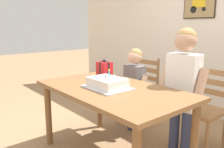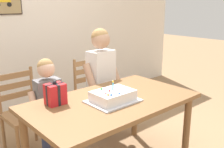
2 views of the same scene
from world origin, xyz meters
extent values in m
cube|color=silver|center=(0.00, 1.93, 1.30)|extent=(6.40, 0.08, 2.60)
cylinder|color=black|center=(-0.16, 1.87, 1.59)|extent=(0.06, 0.01, 0.06)
cube|color=brown|center=(0.00, 0.00, 0.73)|extent=(1.56, 0.90, 0.04)
cylinder|color=brown|center=(0.70, -0.37, 0.36)|extent=(0.07, 0.07, 0.71)
cylinder|color=brown|center=(0.70, 0.37, 0.36)|extent=(0.07, 0.07, 0.71)
cube|color=silver|center=(-0.03, -0.05, 0.76)|extent=(0.44, 0.34, 0.01)
cube|color=white|center=(-0.03, -0.05, 0.81)|extent=(0.36, 0.26, 0.09)
cylinder|color=#33ADE5|center=(-0.01, -0.03, 0.89)|extent=(0.01, 0.01, 0.07)
sphere|color=yellow|center=(-0.01, -0.03, 0.94)|extent=(0.02, 0.02, 0.02)
sphere|color=red|center=(-0.06, -0.04, 0.86)|extent=(0.02, 0.02, 0.02)
sphere|color=blue|center=(-0.12, -0.13, 0.86)|extent=(0.02, 0.02, 0.02)
sphere|color=green|center=(-0.08, 0.05, 0.86)|extent=(0.02, 0.02, 0.02)
sphere|color=blue|center=(-0.04, -0.14, 0.86)|extent=(0.02, 0.02, 0.02)
sphere|color=red|center=(-0.13, -0.07, 0.86)|extent=(0.01, 0.01, 0.01)
sphere|color=orange|center=(-0.14, -0.11, 0.86)|extent=(0.02, 0.02, 0.02)
cube|color=red|center=(-0.44, 0.24, 0.85)|extent=(0.16, 0.13, 0.18)
cube|color=black|center=(-0.44, 0.24, 0.85)|extent=(0.17, 0.02, 0.19)
cube|color=black|center=(-0.44, 0.24, 0.85)|extent=(0.02, 0.14, 0.19)
sphere|color=black|center=(-0.44, 0.24, 0.95)|extent=(0.04, 0.04, 0.04)
cube|color=#996B42|center=(-0.48, 0.86, 0.45)|extent=(0.44, 0.44, 0.04)
cylinder|color=#996B42|center=(-0.28, 0.67, 0.21)|extent=(0.04, 0.04, 0.43)
cylinder|color=#996B42|center=(-0.66, 0.66, 0.21)|extent=(0.04, 0.04, 0.43)
cylinder|color=#996B42|center=(-0.29, 1.05, 0.21)|extent=(0.04, 0.04, 0.43)
cylinder|color=#996B42|center=(-0.67, 1.04, 0.21)|extent=(0.04, 0.04, 0.43)
cylinder|color=#996B42|center=(-0.29, 1.05, 0.70)|extent=(0.04, 0.04, 0.45)
cube|color=#996B42|center=(-0.48, 1.05, 0.63)|extent=(0.36, 0.04, 0.06)
cube|color=#996B42|center=(-0.48, 1.05, 0.74)|extent=(0.36, 0.04, 0.06)
cube|color=#996B42|center=(-0.48, 1.05, 0.85)|extent=(0.36, 0.04, 0.06)
cube|color=#996B42|center=(0.48, 0.86, 0.45)|extent=(0.42, 0.42, 0.04)
cylinder|color=#996B42|center=(0.67, 0.67, 0.21)|extent=(0.04, 0.04, 0.43)
cylinder|color=#996B42|center=(0.29, 0.67, 0.21)|extent=(0.04, 0.04, 0.43)
cylinder|color=#996B42|center=(0.67, 1.05, 0.21)|extent=(0.04, 0.04, 0.43)
cylinder|color=#996B42|center=(0.29, 1.05, 0.21)|extent=(0.04, 0.04, 0.43)
cylinder|color=#996B42|center=(0.67, 1.05, 0.70)|extent=(0.04, 0.04, 0.45)
cylinder|color=#996B42|center=(0.29, 1.05, 0.70)|extent=(0.04, 0.04, 0.45)
cube|color=#996B42|center=(0.48, 1.05, 0.63)|extent=(0.36, 0.02, 0.06)
cube|color=#996B42|center=(0.48, 1.05, 0.74)|extent=(0.36, 0.02, 0.06)
cube|color=#996B42|center=(0.48, 1.05, 0.85)|extent=(0.36, 0.02, 0.06)
cylinder|color=#38426B|center=(0.45, 0.63, 0.25)|extent=(0.11, 0.11, 0.50)
cylinder|color=#38426B|center=(0.31, 0.62, 0.25)|extent=(0.11, 0.11, 0.50)
cube|color=white|center=(0.38, 0.63, 0.79)|extent=(0.33, 0.22, 0.58)
cylinder|color=tan|center=(0.58, 0.61, 0.77)|extent=(0.11, 0.25, 0.38)
cylinder|color=tan|center=(0.19, 0.57, 0.77)|extent=(0.11, 0.25, 0.38)
sphere|color=tan|center=(0.38, 0.63, 1.21)|extent=(0.22, 0.22, 0.22)
sphere|color=#A87F4C|center=(0.38, 0.64, 1.23)|extent=(0.21, 0.21, 0.21)
cylinder|color=#38426B|center=(-0.26, 0.62, 0.20)|extent=(0.09, 0.09, 0.41)
cylinder|color=#38426B|center=(-0.37, 0.63, 0.20)|extent=(0.09, 0.09, 0.41)
cube|color=slate|center=(-0.32, 0.63, 0.64)|extent=(0.26, 0.17, 0.46)
cylinder|color=#E0B293|center=(-0.16, 0.59, 0.62)|extent=(0.08, 0.20, 0.31)
cylinder|color=#E0B293|center=(-0.48, 0.61, 0.62)|extent=(0.08, 0.20, 0.31)
sphere|color=#E0B293|center=(-0.32, 0.63, 0.98)|extent=(0.17, 0.17, 0.17)
sphere|color=#A87F4C|center=(-0.32, 0.64, 1.00)|extent=(0.17, 0.17, 0.17)
camera|label=1|loc=(1.72, -1.44, 1.35)|focal=37.84mm
camera|label=2|loc=(-1.47, -1.68, 1.61)|focal=41.55mm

